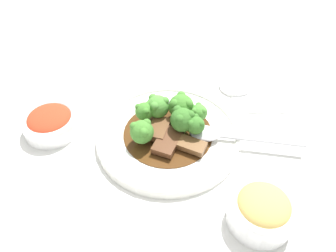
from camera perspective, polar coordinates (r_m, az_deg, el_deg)
ground_plane at (r=0.63m, az=0.00°, el=-2.19°), size 4.00×4.00×0.00m
main_plate at (r=0.62m, az=0.00°, el=-1.56°), size 0.27×0.27×0.02m
beef_strip_0 at (r=0.59m, az=-0.07°, el=-2.65°), size 0.08×0.06×0.01m
beef_strip_1 at (r=0.59m, az=3.67°, el=-3.23°), size 0.05×0.07×0.01m
beef_strip_2 at (r=0.61m, az=-1.60°, el=-0.27°), size 0.06×0.05×0.01m
broccoli_floret_0 at (r=0.62m, az=5.35°, el=2.40°), size 0.03×0.03×0.04m
broccoli_floret_1 at (r=0.62m, az=-1.82°, el=3.48°), size 0.04×0.04×0.05m
broccoli_floret_2 at (r=0.62m, az=-4.14°, el=2.59°), size 0.04×0.04×0.04m
broccoli_floret_3 at (r=0.59m, az=4.83°, el=0.13°), size 0.03×0.03×0.05m
broccoli_floret_4 at (r=0.59m, az=2.52°, el=1.30°), size 0.04×0.04×0.05m
broccoli_floret_5 at (r=0.58m, az=-4.56°, el=-0.95°), size 0.04×0.04×0.05m
broccoli_floret_6 at (r=0.62m, az=2.31°, el=3.49°), size 0.05×0.05×0.05m
serving_spoon at (r=0.61m, az=8.28°, el=-1.50°), size 0.05×0.21×0.01m
side_bowl_kimchi at (r=0.67m, az=-19.80°, el=0.66°), size 0.11×0.11×0.04m
side_bowl_appetizer at (r=0.52m, az=16.05°, el=-13.86°), size 0.10×0.10×0.06m
sauce_dish at (r=0.76m, az=11.73°, el=7.05°), size 0.07×0.07×0.01m
paper_napkin at (r=0.75m, az=14.89°, el=5.79°), size 0.14×0.11×0.01m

